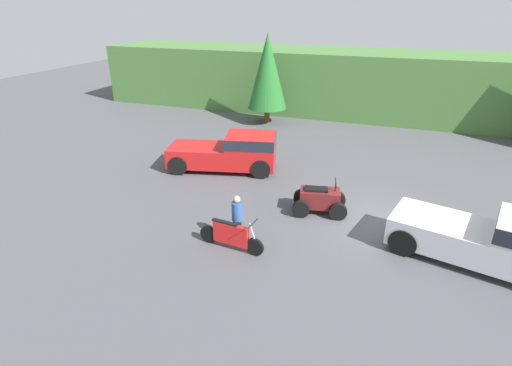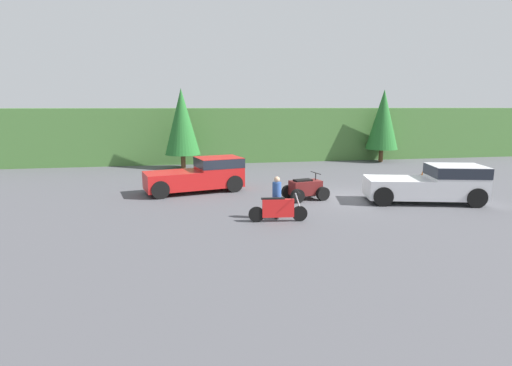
# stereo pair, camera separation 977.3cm
# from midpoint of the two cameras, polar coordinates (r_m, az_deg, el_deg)

# --- Properties ---
(ground_plane) EXTENTS (80.00, 80.00, 0.00)m
(ground_plane) POSITION_cam_midpoint_polar(r_m,az_deg,el_deg) (17.44, 3.75, -9.01)
(ground_plane) COLOR #4C4C51
(hillside_backdrop) EXTENTS (44.00, 6.00, 4.31)m
(hillside_backdrop) POSITION_cam_midpoint_polar(r_m,az_deg,el_deg) (32.37, -3.03, 4.20)
(hillside_backdrop) COLOR #477538
(hillside_backdrop) RESTS_ON ground_plane
(tree_left) EXTENTS (2.52, 2.52, 5.73)m
(tree_left) POSITION_cam_midpoint_polar(r_m,az_deg,el_deg) (27.48, -18.94, 4.98)
(tree_left) COLOR brown
(tree_left) RESTS_ON ground_plane
(tree_mid_left) EXTENTS (2.55, 2.55, 5.80)m
(tree_mid_left) POSITION_cam_midpoint_polar(r_m,az_deg,el_deg) (30.32, 12.76, 5.87)
(tree_mid_left) COLOR brown
(tree_mid_left) RESTS_ON ground_plane
(pickup_truck_red) EXTENTS (5.37, 3.09, 1.78)m
(pickup_truck_red) POSITION_cam_midpoint_polar(r_m,az_deg,el_deg) (19.65, -19.11, -4.40)
(pickup_truck_red) COLOR red
(pickup_truck_red) RESTS_ON ground_plane
(pickup_truck_second) EXTENTS (5.59, 3.16, 1.78)m
(pickup_truck_second) POSITION_cam_midpoint_polar(r_m,az_deg,el_deg) (16.85, 16.70, -6.77)
(pickup_truck_second) COLOR silver
(pickup_truck_second) RESTS_ON ground_plane
(dirt_bike) EXTENTS (2.33, 0.60, 1.18)m
(dirt_bike) POSITION_cam_midpoint_polar(r_m,az_deg,el_deg) (13.60, -11.74, -12.96)
(dirt_bike) COLOR black
(dirt_bike) RESTS_ON ground_plane
(quad_atv) EXTENTS (2.24, 1.61, 1.29)m
(quad_atv) POSITION_cam_midpoint_polar(r_m,az_deg,el_deg) (16.91, -3.98, -7.80)
(quad_atv) COLOR black
(quad_atv) RESTS_ON ground_plane
(rider_person) EXTENTS (0.42, 0.42, 1.73)m
(rider_person) POSITION_cam_midpoint_polar(r_m,az_deg,el_deg) (13.84, -11.59, -10.49)
(rider_person) COLOR black
(rider_person) RESTS_ON ground_plane
(traffic_cone) EXTENTS (0.42, 0.42, 0.55)m
(traffic_cone) POSITION_cam_midpoint_polar(r_m,az_deg,el_deg) (24.56, 17.57, -2.98)
(traffic_cone) COLOR black
(traffic_cone) RESTS_ON ground_plane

